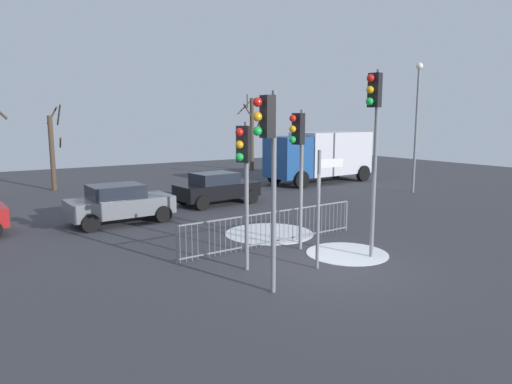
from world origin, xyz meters
name	(u,v)px	position (x,y,z in m)	size (l,w,h in m)	color
ground_plane	(324,265)	(0.00, 0.00, 0.00)	(60.00, 60.00, 0.00)	#38383D
traffic_light_foreground_left	(268,147)	(-2.41, -0.82, 3.29)	(0.57, 0.33, 4.48)	slate
traffic_light_rear_left	(244,163)	(-2.05, 0.74, 2.80)	(0.50, 0.43, 3.82)	slate
traffic_light_foreground_right	(374,123)	(1.49, -0.22, 3.79)	(0.56, 0.36, 5.20)	slate
traffic_light_mid_right	(298,148)	(0.30, 1.53, 3.05)	(0.56, 0.36, 4.16)	slate
direction_sign_post	(320,203)	(-0.27, -0.11, 1.74)	(0.79, 0.14, 3.11)	slate
pedestrian_guard_railing	(273,228)	(0.00, 2.37, 0.55)	(6.57, 0.28, 1.07)	slate
car_black_mid	(217,188)	(1.89, 9.49, 0.77)	(3.92, 2.18, 1.47)	black
car_grey_near	(119,203)	(-3.04, 8.06, 0.77)	(3.85, 2.01, 1.47)	slate
delivery_truck	(320,155)	(10.82, 12.49, 1.74)	(7.15, 2.98, 3.10)	silver
street_lamp	(417,114)	(12.32, 6.68, 4.15)	(0.36, 0.36, 6.78)	slate
bare_tree_left	(252,132)	(10.97, 20.56, 2.94)	(1.72, 1.72, 5.78)	#473828
bare_tree_centre	(53,150)	(-3.60, 18.09, 2.20)	(0.69, 1.07, 4.69)	#473828
snow_patch_kerb	(269,233)	(0.74, 3.62, 0.01)	(3.04, 3.04, 0.01)	white
snow_patch_island	(347,253)	(1.28, 0.42, 0.01)	(2.38, 2.38, 0.01)	white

